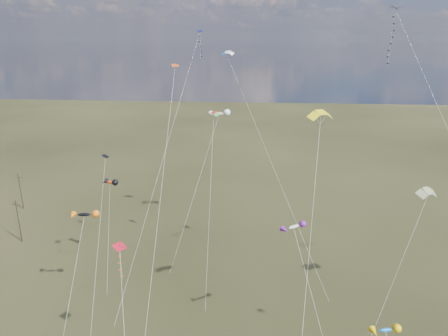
# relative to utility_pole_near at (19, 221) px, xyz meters

# --- Properties ---
(utility_pole_near) EXTENTS (1.40, 0.20, 8.00)m
(utility_pole_near) POSITION_rel_utility_pole_near_xyz_m (0.00, 0.00, 0.00)
(utility_pole_near) COLOR black
(utility_pole_near) RESTS_ON ground
(utility_pole_far) EXTENTS (1.40, 0.20, 8.00)m
(utility_pole_far) POSITION_rel_utility_pole_near_xyz_m (-8.00, 14.00, 0.00)
(utility_pole_far) COLOR black
(utility_pole_far) RESTS_ON ground
(diamond_black_high) EXTENTS (16.38, 20.41, 38.74)m
(diamond_black_high) POSITION_rel_utility_pole_near_xyz_m (58.51, -12.47, 29.13)
(diamond_black_high) COLOR black
(diamond_black_high) RESTS_ON ground
(diamond_navy_tall) EXTENTS (8.43, 27.42, 36.46)m
(diamond_navy_tall) POSITION_rel_utility_pole_near_xyz_m (31.77, 3.81, 27.05)
(diamond_navy_tall) COLOR #0E0A50
(diamond_navy_tall) RESTS_ON ground
(diamond_black_mid) EXTENTS (1.86, 13.98, 19.66)m
(diamond_black_mid) POSITION_rel_utility_pole_near_xyz_m (21.46, -13.26, 9.97)
(diamond_black_mid) COLOR black
(diamond_black_mid) RESTS_ON ground
(diamond_red_low) EXTENTS (4.67, 12.38, 15.37)m
(diamond_red_low) POSITION_rel_utility_pole_near_xyz_m (28.88, -27.35, 8.69)
(diamond_red_low) COLOR #A50F20
(diamond_red_low) RESTS_ON ground
(diamond_orange_center) EXTENTS (1.17, 24.09, 31.91)m
(diamond_orange_center) POSITION_rel_utility_pole_near_xyz_m (30.93, -14.47, 17.87)
(diamond_orange_center) COLOR #BE4310
(diamond_orange_center) RESTS_ON ground
(parafoil_yellow) EXTENTS (4.77, 20.11, 28.76)m
(parafoil_yellow) POSITION_rel_utility_pole_near_xyz_m (48.58, -21.02, 23.89)
(parafoil_yellow) COLOR #D2C712
(parafoil_yellow) RESTS_ON ground
(parafoil_blue_white) EXTENTS (16.99, 20.10, 33.58)m
(parafoil_blue_white) POSITION_rel_utility_pole_near_xyz_m (37.19, 6.02, 28.63)
(parafoil_blue_white) COLOR blue
(parafoil_blue_white) RESTS_ON ground
(parafoil_striped) EXTENTS (10.10, 11.47, 17.64)m
(parafoil_striped) POSITION_rel_utility_pole_near_xyz_m (63.84, -12.56, 12.76)
(parafoil_striped) COLOR #E4BC08
(parafoil_striped) RESTS_ON ground
(parafoil_tricolor) EXTENTS (1.99, 15.25, 25.02)m
(parafoil_tricolor) POSITION_rel_utility_pole_near_xyz_m (35.59, -2.56, 20.21)
(parafoil_tricolor) COLOR gold
(parafoil_tricolor) RESTS_ON ground
(novelty_black_orange) EXTENTS (3.50, 11.73, 13.79)m
(novelty_black_orange) POSITION_rel_utility_pole_near_xyz_m (19.96, -15.67, 9.14)
(novelty_black_orange) COLOR black
(novelty_black_orange) RESTS_ON ground
(novelty_orange_black) EXTENTS (2.53, 8.96, 14.96)m
(novelty_orange_black) POSITION_rel_utility_pole_near_xyz_m (20.08, -6.34, 10.24)
(novelty_orange_black) COLOR red
(novelty_orange_black) RESTS_ON ground
(novelty_white_purple) EXTENTS (6.40, 11.31, 16.02)m
(novelty_white_purple) POSITION_rel_utility_pole_near_xyz_m (46.53, -21.67, 11.45)
(novelty_white_purple) COLOR silver
(novelty_white_purple) RESTS_ON ground
(novelty_redwhite_stripe) EXTENTS (8.01, 17.32, 23.26)m
(novelty_redwhite_stripe) POSITION_rel_utility_pole_near_xyz_m (35.32, 8.09, 18.38)
(novelty_redwhite_stripe) COLOR #E93306
(novelty_redwhite_stripe) RESTS_ON ground
(novelty_blue_yellow) EXTENTS (4.58, 11.47, 14.53)m
(novelty_blue_yellow) POSITION_rel_utility_pole_near_xyz_m (52.39, -35.73, 9.94)
(novelty_blue_yellow) COLOR blue
(novelty_blue_yellow) RESTS_ON ground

